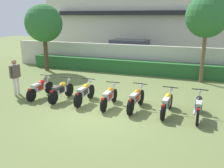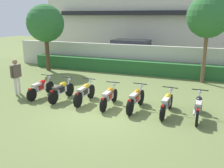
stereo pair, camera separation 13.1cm
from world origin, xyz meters
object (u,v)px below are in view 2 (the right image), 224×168
object	(u,v)px
motorcycle_in_row_1	(61,90)
motorcycle_in_row_2	(85,92)
motorcycle_in_row_5	(167,103)
inspector_person	(16,74)
motorcycle_in_row_0	(41,88)
motorcycle_in_row_4	(136,99)
parked_car	(133,52)
motorcycle_in_row_3	(109,96)
tree_far_side	(208,17)
motorcycle_in_row_6	(198,107)
tree_near_inspector	(45,24)

from	to	relation	value
motorcycle_in_row_1	motorcycle_in_row_2	world-z (taller)	motorcycle_in_row_2
motorcycle_in_row_2	motorcycle_in_row_5	xyz separation A→B (m)	(3.49, -0.06, -0.01)
motorcycle_in_row_1	inspector_person	size ratio (longest dim) A/B	1.08
motorcycle_in_row_0	motorcycle_in_row_4	xyz separation A→B (m)	(4.52, -0.01, 0.02)
motorcycle_in_row_1	motorcycle_in_row_4	distance (m)	3.39
motorcycle_in_row_4	motorcycle_in_row_2	bearing A→B (deg)	93.99
motorcycle_in_row_1	parked_car	bearing A→B (deg)	0.00
motorcycle_in_row_3	motorcycle_in_row_4	distance (m)	1.12
motorcycle_in_row_4	motorcycle_in_row_3	bearing A→B (deg)	97.26
tree_far_side	motorcycle_in_row_6	bearing A→B (deg)	-90.39
tree_far_side	motorcycle_in_row_6	distance (m)	6.22
parked_car	motorcycle_in_row_5	world-z (taller)	parked_car
parked_car	motorcycle_in_row_1	world-z (taller)	parked_car
tree_near_inspector	inspector_person	size ratio (longest dim) A/B	2.60
tree_far_side	motorcycle_in_row_1	world-z (taller)	tree_far_side
tree_near_inspector	motorcycle_in_row_1	distance (m)	7.12
parked_car	motorcycle_in_row_6	bearing A→B (deg)	-56.59
motorcycle_in_row_0	motorcycle_in_row_2	bearing A→B (deg)	-88.56
motorcycle_in_row_0	motorcycle_in_row_5	distance (m)	5.74
motorcycle_in_row_0	motorcycle_in_row_4	bearing A→B (deg)	-88.92
motorcycle_in_row_0	inspector_person	bearing A→B (deg)	94.50
parked_car	motorcycle_in_row_3	size ratio (longest dim) A/B	2.52
motorcycle_in_row_2	motorcycle_in_row_6	xyz separation A→B (m)	(4.62, -0.06, -0.00)
parked_car	tree_near_inspector	bearing A→B (deg)	-136.40
parked_car	motorcycle_in_row_1	size ratio (longest dim) A/B	2.54
motorcycle_in_row_3	motorcycle_in_row_6	xyz separation A→B (m)	(3.47, 0.01, 0.01)
tree_near_inspector	motorcycle_in_row_3	xyz separation A→B (m)	(6.49, -5.09, -2.70)
motorcycle_in_row_0	motorcycle_in_row_1	xyz separation A→B (m)	(1.13, -0.04, 0.01)
motorcycle_in_row_2	motorcycle_in_row_5	size ratio (longest dim) A/B	0.99
motorcycle_in_row_0	motorcycle_in_row_3	bearing A→B (deg)	-89.88
parked_car	tree_far_side	world-z (taller)	tree_far_side
tree_near_inspector	motorcycle_in_row_0	bearing A→B (deg)	-58.41
motorcycle_in_row_0	motorcycle_in_row_6	world-z (taller)	motorcycle_in_row_6
tree_near_inspector	motorcycle_in_row_6	xyz separation A→B (m)	(9.96, -5.07, -2.68)
parked_car	motorcycle_in_row_3	bearing A→B (deg)	-75.76
motorcycle_in_row_0	motorcycle_in_row_6	xyz separation A→B (m)	(6.87, -0.05, 0.01)
motorcycle_in_row_1	motorcycle_in_row_3	size ratio (longest dim) A/B	0.99
inspector_person	motorcycle_in_row_1	bearing A→B (deg)	0.79
tree_near_inspector	motorcycle_in_row_4	distance (m)	9.51
motorcycle_in_row_2	inspector_person	distance (m)	3.57
motorcycle_in_row_3	inspector_person	size ratio (longest dim) A/B	1.09
motorcycle_in_row_4	motorcycle_in_row_5	xyz separation A→B (m)	(1.22, -0.04, -0.01)
tree_near_inspector	motorcycle_in_row_5	size ratio (longest dim) A/B	2.32
parked_car	motorcycle_in_row_5	bearing A→B (deg)	-62.31
motorcycle_in_row_4	inspector_person	xyz separation A→B (m)	(-5.80, -0.06, 0.54)
tree_near_inspector	motorcycle_in_row_1	world-z (taller)	tree_near_inspector
motorcycle_in_row_5	motorcycle_in_row_4	bearing A→B (deg)	91.84
motorcycle_in_row_5	tree_far_side	bearing A→B (deg)	-8.40
motorcycle_in_row_5	tree_near_inspector	bearing A→B (deg)	63.96
motorcycle_in_row_5	inspector_person	size ratio (longest dim) A/B	1.12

